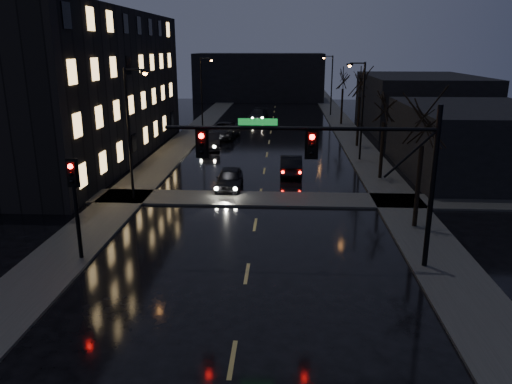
# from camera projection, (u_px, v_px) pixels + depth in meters

# --- Properties ---
(sidewalk_left) EXTENTS (3.00, 140.00, 0.12)m
(sidewalk_left) POSITION_uv_depth(u_px,v_px,m) (179.00, 146.00, 47.29)
(sidewalk_left) COLOR #2D2D2B
(sidewalk_left) RESTS_ON ground
(sidewalk_right) EXTENTS (3.00, 140.00, 0.12)m
(sidewalk_right) POSITION_uv_depth(u_px,v_px,m) (359.00, 148.00, 46.36)
(sidewalk_right) COLOR #2D2D2B
(sidewalk_right) RESTS_ON ground
(sidewalk_cross) EXTENTS (40.00, 3.00, 0.12)m
(sidewalk_cross) POSITION_uv_depth(u_px,v_px,m) (259.00, 199.00, 31.02)
(sidewalk_cross) COLOR #2D2D2B
(sidewalk_cross) RESTS_ON ground
(apartment_block) EXTENTS (12.00, 30.00, 12.00)m
(apartment_block) POSITION_uv_depth(u_px,v_px,m) (68.00, 86.00, 41.26)
(apartment_block) COLOR black
(apartment_block) RESTS_ON ground
(commercial_right_near) EXTENTS (10.00, 14.00, 5.00)m
(commercial_right_near) POSITION_uv_depth(u_px,v_px,m) (475.00, 141.00, 36.68)
(commercial_right_near) COLOR black
(commercial_right_near) RESTS_ON ground
(commercial_right_far) EXTENTS (12.00, 18.00, 6.00)m
(commercial_right_far) POSITION_uv_depth(u_px,v_px,m) (419.00, 102.00, 57.53)
(commercial_right_far) COLOR black
(commercial_right_far) RESTS_ON ground
(far_block) EXTENTS (22.00, 10.00, 8.00)m
(far_block) POSITION_uv_depth(u_px,v_px,m) (259.00, 77.00, 87.08)
(far_block) COLOR black
(far_block) RESTS_ON ground
(signal_mast) EXTENTS (11.11, 0.41, 7.00)m
(signal_mast) POSITION_uv_depth(u_px,v_px,m) (342.00, 156.00, 20.35)
(signal_mast) COLOR black
(signal_mast) RESTS_ON ground
(signal_pole_left) EXTENTS (0.35, 0.41, 4.53)m
(signal_pole_left) POSITION_uv_depth(u_px,v_px,m) (75.00, 195.00, 21.48)
(signal_pole_left) COLOR black
(signal_pole_left) RESTS_ON ground
(tree_near) EXTENTS (3.52, 3.52, 8.08)m
(tree_near) POSITION_uv_depth(u_px,v_px,m) (425.00, 109.00, 24.52)
(tree_near) COLOR black
(tree_near) RESTS_ON ground
(tree_mid_a) EXTENTS (3.30, 3.30, 7.58)m
(tree_mid_a) POSITION_uv_depth(u_px,v_px,m) (386.00, 97.00, 34.21)
(tree_mid_a) COLOR black
(tree_mid_a) RESTS_ON ground
(tree_mid_b) EXTENTS (3.74, 3.74, 8.59)m
(tree_mid_b) POSITION_uv_depth(u_px,v_px,m) (361.00, 76.00, 45.49)
(tree_mid_b) COLOR black
(tree_mid_b) RESTS_ON ground
(tree_far) EXTENTS (3.43, 3.43, 7.88)m
(tree_far) POSITION_uv_depth(u_px,v_px,m) (343.00, 74.00, 59.05)
(tree_far) COLOR black
(tree_far) RESTS_ON ground
(streetlight_l_near) EXTENTS (1.53, 0.28, 8.00)m
(streetlight_l_near) POSITION_uv_depth(u_px,v_px,m) (132.00, 124.00, 29.62)
(streetlight_l_near) COLOR black
(streetlight_l_near) RESTS_ON ground
(streetlight_l_far) EXTENTS (1.53, 0.28, 8.00)m
(streetlight_l_far) POSITION_uv_depth(u_px,v_px,m) (203.00, 87.00, 55.49)
(streetlight_l_far) COLOR black
(streetlight_l_far) RESTS_ON ground
(streetlight_r_mid) EXTENTS (1.53, 0.28, 8.00)m
(streetlight_r_mid) POSITION_uv_depth(u_px,v_px,m) (360.00, 103.00, 40.30)
(streetlight_r_mid) COLOR black
(streetlight_r_mid) RESTS_ON ground
(streetlight_r_far) EXTENTS (1.53, 0.28, 8.00)m
(streetlight_r_far) POSITION_uv_depth(u_px,v_px,m) (330.00, 80.00, 67.13)
(streetlight_r_far) COLOR black
(streetlight_r_far) RESTS_ON ground
(oncoming_car_a) EXTENTS (1.71, 4.16, 1.41)m
(oncoming_car_a) POSITION_uv_depth(u_px,v_px,m) (229.00, 179.00, 33.18)
(oncoming_car_a) COLOR black
(oncoming_car_a) RESTS_ON ground
(oncoming_car_b) EXTENTS (2.21, 4.79, 1.52)m
(oncoming_car_b) POSITION_uv_depth(u_px,v_px,m) (211.00, 141.00, 46.17)
(oncoming_car_b) COLOR black
(oncoming_car_b) RESTS_ON ground
(oncoming_car_c) EXTENTS (3.27, 6.07, 1.62)m
(oncoming_car_c) POSITION_uv_depth(u_px,v_px,m) (223.00, 130.00, 51.69)
(oncoming_car_c) COLOR black
(oncoming_car_c) RESTS_ON ground
(oncoming_car_d) EXTENTS (2.70, 5.23, 1.45)m
(oncoming_car_d) POSITION_uv_depth(u_px,v_px,m) (258.00, 115.00, 63.73)
(oncoming_car_d) COLOR black
(oncoming_car_d) RESTS_ON ground
(lead_car) EXTENTS (1.58, 4.50, 1.48)m
(lead_car) POSITION_uv_depth(u_px,v_px,m) (291.00, 165.00, 36.98)
(lead_car) COLOR black
(lead_car) RESTS_ON ground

